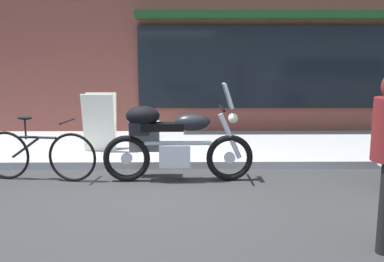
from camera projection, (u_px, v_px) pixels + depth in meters
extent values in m
plane|color=#303030|center=(157.00, 195.00, 5.53)|extent=(80.00, 80.00, 0.00)
torus|color=black|center=(230.00, 158.00, 6.14)|extent=(0.68, 0.10, 0.68)
cylinder|color=silver|center=(230.00, 158.00, 6.14)|extent=(0.16, 0.06, 0.16)
torus|color=black|center=(127.00, 158.00, 6.09)|extent=(0.68, 0.10, 0.68)
cylinder|color=silver|center=(127.00, 158.00, 6.09)|extent=(0.16, 0.06, 0.16)
cube|color=silver|center=(175.00, 155.00, 6.11)|extent=(0.45, 0.31, 0.32)
cylinder|color=silver|center=(178.00, 143.00, 6.08)|extent=(0.97, 0.08, 0.06)
ellipsoid|color=black|center=(192.00, 122.00, 6.03)|extent=(0.53, 0.29, 0.26)
cube|color=black|center=(163.00, 127.00, 6.03)|extent=(0.60, 0.25, 0.11)
cube|color=black|center=(139.00, 128.00, 6.03)|extent=(0.28, 0.23, 0.18)
cylinder|color=silver|center=(230.00, 136.00, 6.08)|extent=(0.35, 0.08, 0.67)
cylinder|color=black|center=(222.00, 108.00, 6.01)|extent=(0.05, 0.62, 0.04)
cube|color=silver|center=(228.00, 96.00, 5.98)|extent=(0.16, 0.32, 0.35)
sphere|color=#EAEACC|center=(233.00, 118.00, 6.04)|extent=(0.14, 0.14, 0.14)
cube|color=#A5A5A5|center=(145.00, 136.00, 6.29)|extent=(0.44, 0.21, 0.44)
cube|color=black|center=(145.00, 135.00, 6.40)|extent=(0.37, 0.02, 0.03)
ellipsoid|color=black|center=(143.00, 116.00, 6.00)|extent=(0.49, 0.33, 0.28)
torus|color=black|center=(72.00, 157.00, 6.08)|extent=(0.71, 0.14, 0.71)
torus|color=black|center=(6.00, 155.00, 6.21)|extent=(0.71, 0.14, 0.71)
cylinder|color=black|center=(38.00, 137.00, 6.10)|extent=(0.55, 0.11, 0.04)
cylinder|color=black|center=(25.00, 148.00, 6.15)|extent=(0.43, 0.10, 0.32)
cylinder|color=black|center=(25.00, 129.00, 6.10)|extent=(0.03, 0.03, 0.30)
ellipsoid|color=black|center=(25.00, 118.00, 6.07)|extent=(0.23, 0.13, 0.06)
cylinder|color=black|center=(67.00, 121.00, 6.00)|extent=(0.10, 0.48, 0.03)
cylinder|color=maroon|center=(381.00, 129.00, 4.02)|extent=(0.10, 0.10, 0.54)
cube|color=silver|center=(98.00, 123.00, 7.42)|extent=(0.55, 0.21, 1.03)
cube|color=silver|center=(101.00, 121.00, 7.64)|extent=(0.55, 0.21, 1.03)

